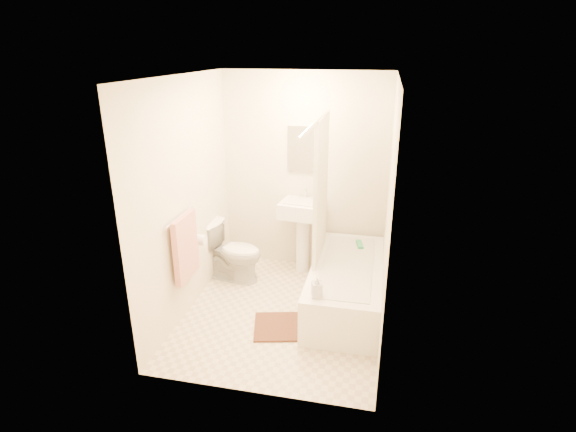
% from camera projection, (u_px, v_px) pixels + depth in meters
% --- Properties ---
extents(floor, '(2.40, 2.40, 0.00)m').
position_uv_depth(floor, '(283.00, 312.00, 4.76)').
color(floor, beige).
rests_on(floor, ground).
extents(ceiling, '(2.40, 2.40, 0.00)m').
position_uv_depth(ceiling, '(282.00, 76.00, 3.91)').
color(ceiling, white).
rests_on(ceiling, ground).
extents(wall_back, '(2.00, 0.02, 2.40)m').
position_uv_depth(wall_back, '(304.00, 174.00, 5.43)').
color(wall_back, beige).
rests_on(wall_back, ground).
extents(wall_left, '(0.02, 2.40, 2.40)m').
position_uv_depth(wall_left, '(186.00, 199.00, 4.53)').
color(wall_left, beige).
rests_on(wall_left, ground).
extents(wall_right, '(0.02, 2.40, 2.40)m').
position_uv_depth(wall_right, '(388.00, 213.00, 4.14)').
color(wall_right, beige).
rests_on(wall_right, ground).
extents(mirror, '(0.40, 0.03, 0.55)m').
position_uv_depth(mirror, '(304.00, 149.00, 5.31)').
color(mirror, white).
rests_on(mirror, wall_back).
extents(curtain_rod, '(0.03, 1.70, 0.03)m').
position_uv_depth(curtain_rod, '(317.00, 121.00, 4.08)').
color(curtain_rod, silver).
rests_on(curtain_rod, wall_back).
extents(shower_curtain, '(0.04, 0.80, 1.55)m').
position_uv_depth(shower_curtain, '(321.00, 190.00, 4.72)').
color(shower_curtain, silver).
rests_on(shower_curtain, curtain_rod).
extents(towel_bar, '(0.02, 0.60, 0.02)m').
position_uv_depth(towel_bar, '(180.00, 217.00, 4.33)').
color(towel_bar, silver).
rests_on(towel_bar, wall_left).
extents(towel, '(0.06, 0.45, 0.66)m').
position_uv_depth(towel, '(186.00, 247.00, 4.44)').
color(towel, '#CC7266').
rests_on(towel, towel_bar).
extents(toilet_paper, '(0.11, 0.12, 0.12)m').
position_uv_depth(toilet_paper, '(201.00, 240.00, 4.80)').
color(toilet_paper, white).
rests_on(toilet_paper, wall_left).
extents(toilet, '(0.77, 0.51, 0.70)m').
position_uv_depth(toilet, '(233.00, 252.00, 5.34)').
color(toilet, white).
rests_on(toilet, floor).
extents(sink, '(0.55, 0.47, 0.99)m').
position_uv_depth(sink, '(302.00, 234.00, 5.48)').
color(sink, white).
rests_on(sink, floor).
extents(bathtub, '(0.74, 1.69, 0.47)m').
position_uv_depth(bathtub, '(346.00, 285.00, 4.82)').
color(bathtub, white).
rests_on(bathtub, floor).
extents(bath_mat, '(0.75, 0.63, 0.02)m').
position_uv_depth(bath_mat, '(287.00, 326.00, 4.50)').
color(bath_mat, '#491E18').
rests_on(bath_mat, floor).
extents(soap_bottle, '(0.12, 0.12, 0.21)m').
position_uv_depth(soap_bottle, '(317.00, 286.00, 4.11)').
color(soap_bottle, silver).
rests_on(soap_bottle, bathtub).
extents(scrub_brush, '(0.10, 0.21, 0.04)m').
position_uv_depth(scrub_brush, '(360.00, 245.00, 5.18)').
color(scrub_brush, '#34A467').
rests_on(scrub_brush, bathtub).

